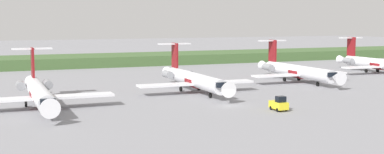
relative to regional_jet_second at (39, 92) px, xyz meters
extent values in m
plane|color=gray|center=(28.69, 21.49, -2.54)|extent=(500.00, 500.00, 0.00)
cube|color=#426033|center=(28.69, 71.46, -1.04)|extent=(320.00, 20.00, 3.00)
cylinder|color=white|center=(0.00, -0.59, -0.09)|extent=(2.70, 24.00, 2.70)
cone|color=white|center=(0.00, -14.09, -0.09)|extent=(2.70, 3.00, 2.70)
cone|color=white|center=(0.00, 13.41, -0.09)|extent=(2.30, 4.00, 2.29)
cube|color=black|center=(0.00, -12.19, 0.39)|extent=(2.02, 1.80, 0.90)
cylinder|color=maroon|center=(0.00, -0.59, -0.24)|extent=(2.76, 3.60, 2.76)
cube|color=white|center=(5.90, -1.59, -0.69)|extent=(11.00, 3.20, 0.36)
cube|color=maroon|center=(0.00, 10.41, 3.86)|extent=(0.36, 3.20, 5.20)
cube|color=white|center=(0.00, 10.71, 6.26)|extent=(6.80, 1.80, 0.24)
cylinder|color=gray|center=(-2.25, 8.61, 0.11)|extent=(1.50, 3.40, 1.50)
cylinder|color=gray|center=(2.25, 8.61, 0.11)|extent=(1.50, 3.40, 1.50)
cylinder|color=gray|center=(0.00, -8.03, -1.54)|extent=(0.20, 0.20, 0.65)
cylinder|color=black|center=(0.00, -8.03, -2.09)|extent=(0.30, 0.90, 0.90)
cylinder|color=black|center=(-1.90, 1.81, -2.09)|extent=(0.35, 0.90, 0.90)
cylinder|color=black|center=(1.90, 1.81, -2.09)|extent=(0.35, 0.90, 0.90)
cylinder|color=white|center=(29.23, 6.77, -0.09)|extent=(2.70, 24.00, 2.70)
cone|color=white|center=(29.23, -6.73, -0.09)|extent=(2.70, 3.00, 2.70)
cone|color=white|center=(29.23, 20.77, -0.09)|extent=(2.29, 4.00, 2.29)
cube|color=black|center=(29.23, -4.83, 0.39)|extent=(2.03, 1.80, 0.90)
cylinder|color=maroon|center=(29.23, 6.77, -0.24)|extent=(2.76, 3.60, 2.76)
cube|color=white|center=(23.32, 5.77, -0.69)|extent=(11.00, 3.20, 0.36)
cube|color=white|center=(35.13, 5.77, -0.69)|extent=(11.00, 3.20, 0.36)
cube|color=maroon|center=(29.23, 17.77, 3.86)|extent=(0.36, 3.20, 5.20)
cube|color=white|center=(29.23, 18.07, 6.26)|extent=(6.80, 1.80, 0.24)
cylinder|color=gray|center=(26.98, 15.97, 0.11)|extent=(1.50, 3.40, 1.50)
cylinder|color=gray|center=(31.48, 15.97, 0.11)|extent=(1.50, 3.40, 1.50)
cylinder|color=gray|center=(29.23, -0.67, -1.54)|extent=(0.20, 0.20, 0.65)
cylinder|color=black|center=(29.23, -0.67, -2.09)|extent=(0.30, 0.90, 0.90)
cylinder|color=black|center=(27.33, 9.17, -2.09)|extent=(0.35, 0.90, 0.90)
cylinder|color=black|center=(31.13, 9.17, -2.09)|extent=(0.35, 0.90, 0.90)
cylinder|color=white|center=(56.56, 12.98, -0.09)|extent=(2.70, 24.00, 2.70)
cone|color=white|center=(56.56, -0.52, -0.09)|extent=(2.70, 3.00, 2.70)
cone|color=white|center=(56.56, 26.98, -0.09)|extent=(2.30, 4.00, 2.29)
cube|color=black|center=(56.56, 1.38, 0.39)|extent=(2.02, 1.80, 0.90)
cylinder|color=maroon|center=(56.56, 12.98, -0.24)|extent=(2.76, 3.60, 2.76)
cube|color=white|center=(50.65, 11.98, -0.69)|extent=(11.00, 3.20, 0.36)
cube|color=white|center=(62.46, 11.98, -0.69)|extent=(11.00, 3.20, 0.36)
cube|color=maroon|center=(56.56, 23.98, 3.86)|extent=(0.36, 3.20, 5.20)
cube|color=white|center=(56.56, 24.28, 6.26)|extent=(6.80, 1.80, 0.24)
cylinder|color=gray|center=(54.31, 22.18, 0.11)|extent=(1.50, 3.40, 1.50)
cylinder|color=gray|center=(58.81, 22.18, 0.11)|extent=(1.50, 3.40, 1.50)
cylinder|color=gray|center=(56.56, 5.54, -1.54)|extent=(0.20, 0.20, 0.65)
cylinder|color=black|center=(56.56, 5.54, -2.09)|extent=(0.30, 0.90, 0.90)
cylinder|color=black|center=(54.66, 15.38, -2.09)|extent=(0.35, 0.90, 0.90)
cylinder|color=black|center=(58.46, 15.38, -2.09)|extent=(0.35, 0.90, 0.90)
cylinder|color=white|center=(86.77, 21.35, -0.09)|extent=(2.70, 24.00, 2.70)
cone|color=white|center=(86.77, 35.35, -0.09)|extent=(2.30, 4.00, 2.29)
cylinder|color=maroon|center=(86.77, 21.35, -0.24)|extent=(2.76, 3.60, 2.76)
cube|color=white|center=(80.87, 20.35, -0.69)|extent=(11.00, 3.20, 0.36)
cube|color=maroon|center=(86.77, 32.35, 3.86)|extent=(0.36, 3.20, 5.20)
cube|color=white|center=(86.77, 32.65, 6.26)|extent=(6.80, 1.80, 0.24)
cylinder|color=gray|center=(84.52, 30.55, 0.11)|extent=(1.50, 3.40, 1.50)
cylinder|color=gray|center=(89.02, 30.55, 0.11)|extent=(1.50, 3.40, 1.50)
cylinder|color=black|center=(84.87, 23.75, -2.09)|extent=(0.35, 0.90, 0.90)
cylinder|color=black|center=(88.67, 23.75, -2.09)|extent=(0.35, 0.90, 0.90)
cube|color=yellow|center=(33.92, -16.02, -1.69)|extent=(1.70, 3.20, 1.10)
cube|color=black|center=(33.92, -16.58, -0.69)|extent=(1.36, 1.10, 0.90)
cylinder|color=black|center=(33.17, -16.98, -2.24)|extent=(0.22, 0.60, 0.60)
cylinder|color=black|center=(34.67, -16.98, -2.24)|extent=(0.22, 0.60, 0.60)
cylinder|color=black|center=(33.17, -15.06, -2.24)|extent=(0.22, 0.60, 0.60)
cylinder|color=black|center=(34.67, -15.06, -2.24)|extent=(0.22, 0.60, 0.60)
camera|label=1|loc=(-7.07, -82.54, 11.43)|focal=47.59mm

